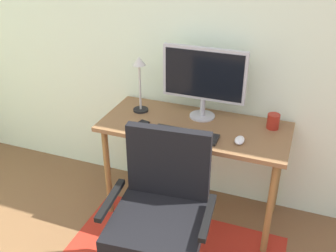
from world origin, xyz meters
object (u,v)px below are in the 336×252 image
Objects in this scene: desk at (194,137)px; desk_lamp at (140,76)px; monitor at (204,77)px; computer_mouse at (240,140)px; coffee_cup at (273,121)px; office_chair at (161,223)px; cell_phone at (140,125)px; keyboard at (185,134)px.

desk_lamp is at bearing 170.24° from desk.
computer_mouse is at bearing -39.29° from monitor.
desk is 12.36× the size of computer_mouse.
desk_lamp is (-0.94, -0.07, 0.22)m from coffee_cup.
desk_lamp reaches higher than office_chair.
cell_phone is at bearing -178.44° from computer_mouse.
monitor is at bearing 84.60° from desk.
keyboard is at bearing 87.33° from office_chair.
cell_phone is (-0.35, -0.14, 0.10)m from desk.
cell_phone is 0.35m from desk_lamp.
desk is at bearing 85.52° from office_chair.
cell_phone is (-0.85, -0.29, -0.05)m from coffee_cup.
desk_lamp reaches higher than keyboard.
cell_phone is at bearing -161.42° from coffee_cup.
office_chair is (-0.00, -0.80, -0.61)m from monitor.
keyboard is (-0.03, -0.30, -0.29)m from monitor.
monitor is 0.45m from desk_lamp.
monitor reaches higher than cell_phone.
coffee_cup reaches higher than desk.
keyboard is 3.07× the size of cell_phone.
computer_mouse is at bearing 13.52° from cell_phone.
monitor is (0.01, 0.14, 0.40)m from desk.
coffee_cup reaches higher than computer_mouse.
desk_lamp reaches higher than computer_mouse.
computer_mouse is at bearing -122.49° from coffee_cup.
monitor is at bearing -179.46° from coffee_cup.
desk_lamp is at bearing -171.84° from monitor.
computer_mouse reaches higher than desk.
computer_mouse is 0.32m from coffee_cup.
keyboard is at bearing -94.55° from desk.
coffee_cup is 0.73× the size of cell_phone.
desk is 3.13× the size of desk_lamp.
office_chair is (0.01, -0.67, -0.22)m from desk.
cell_phone is at bearing -141.96° from monitor.
computer_mouse is at bearing -20.20° from desk.
desk is 0.57m from desk_lamp.
desk_lamp is at bearing 124.63° from cell_phone.
coffee_cup is 0.10× the size of office_chair.
coffee_cup is (0.50, 0.14, 0.14)m from desk.
coffee_cup is at bearing 30.56° from keyboard.
office_chair is (0.03, -0.50, -0.32)m from keyboard.
computer_mouse is 0.83m from desk_lamp.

